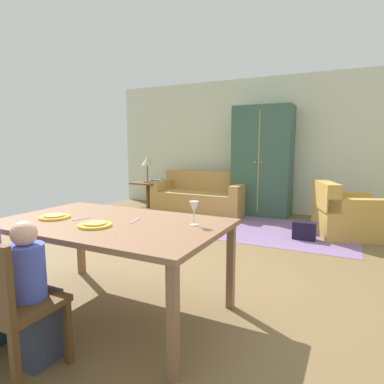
% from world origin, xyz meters
% --- Properties ---
extents(ground_plane, '(7.17, 6.06, 0.02)m').
position_xyz_m(ground_plane, '(0.00, 0.43, -0.01)').
color(ground_plane, brown).
extents(back_wall, '(7.17, 0.10, 2.70)m').
position_xyz_m(back_wall, '(0.00, 3.51, 1.35)').
color(back_wall, beige).
rests_on(back_wall, ground_plane).
extents(dining_table, '(1.81, 1.09, 0.76)m').
position_xyz_m(dining_table, '(-0.21, -1.17, 0.70)').
color(dining_table, brown).
rests_on(dining_table, ground_plane).
extents(plate_near_man, '(0.25, 0.25, 0.02)m').
position_xyz_m(plate_near_man, '(-0.71, -1.29, 0.77)').
color(plate_near_man, yellow).
rests_on(plate_near_man, dining_table).
extents(pizza_near_man, '(0.17, 0.17, 0.01)m').
position_xyz_m(pizza_near_man, '(-0.71, -1.29, 0.78)').
color(pizza_near_man, '#DAA052').
rests_on(pizza_near_man, plate_near_man).
extents(plate_near_child, '(0.25, 0.25, 0.02)m').
position_xyz_m(plate_near_child, '(-0.21, -1.35, 0.77)').
color(plate_near_child, yellow).
rests_on(plate_near_child, dining_table).
extents(pizza_near_child, '(0.17, 0.17, 0.01)m').
position_xyz_m(pizza_near_child, '(-0.21, -1.35, 0.78)').
color(pizza_near_child, '#DE9E4C').
rests_on(pizza_near_child, plate_near_child).
extents(wine_glass, '(0.07, 0.07, 0.19)m').
position_xyz_m(wine_glass, '(0.44, -0.99, 0.89)').
color(wine_glass, silver).
rests_on(wine_glass, dining_table).
extents(fork, '(0.05, 0.15, 0.01)m').
position_xyz_m(fork, '(-0.48, -1.22, 0.76)').
color(fork, silver).
rests_on(fork, dining_table).
extents(knife, '(0.05, 0.17, 0.01)m').
position_xyz_m(knife, '(-0.05, -1.07, 0.76)').
color(knife, silver).
rests_on(knife, dining_table).
extents(dining_chair_child, '(0.43, 0.43, 0.87)m').
position_xyz_m(dining_chair_child, '(-0.21, -2.08, 0.49)').
color(dining_chair_child, '#55351A').
rests_on(dining_chair_child, ground_plane).
extents(person_child, '(0.22, 0.29, 0.92)m').
position_xyz_m(person_child, '(-0.21, -1.91, 0.43)').
color(person_child, '#32394B').
rests_on(person_child, ground_plane).
extents(area_rug, '(2.60, 1.80, 0.01)m').
position_xyz_m(area_rug, '(0.37, 1.99, 0.00)').
color(area_rug, slate).
rests_on(area_rug, ground_plane).
extents(couch, '(1.88, 0.86, 0.82)m').
position_xyz_m(couch, '(-1.28, 2.84, 0.30)').
color(couch, tan).
rests_on(couch, ground_plane).
extents(armchair, '(1.10, 1.10, 0.82)m').
position_xyz_m(armchair, '(1.41, 2.17, 0.32)').
color(armchair, '#BE9342').
rests_on(armchair, ground_plane).
extents(armoire, '(1.10, 0.59, 2.10)m').
position_xyz_m(armoire, '(-0.10, 3.12, 1.05)').
color(armoire, '#345643').
rests_on(armoire, ground_plane).
extents(side_table, '(0.56, 0.56, 0.58)m').
position_xyz_m(side_table, '(-2.41, 2.59, 0.38)').
color(side_table, brown).
rests_on(side_table, ground_plane).
extents(table_lamp, '(0.26, 0.26, 0.54)m').
position_xyz_m(table_lamp, '(-2.41, 2.59, 1.01)').
color(table_lamp, '#4E4D35').
rests_on(table_lamp, side_table).
extents(book_lower, '(0.22, 0.16, 0.03)m').
position_xyz_m(book_lower, '(-2.22, 2.55, 0.59)').
color(book_lower, maroon).
rests_on(book_lower, side_table).
extents(book_upper, '(0.22, 0.16, 0.03)m').
position_xyz_m(book_upper, '(-2.21, 2.64, 0.62)').
color(book_upper, '#2F588A').
rests_on(book_upper, book_lower).
extents(handbag, '(0.32, 0.16, 0.26)m').
position_xyz_m(handbag, '(0.91, 1.69, 0.13)').
color(handbag, black).
rests_on(handbag, ground_plane).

